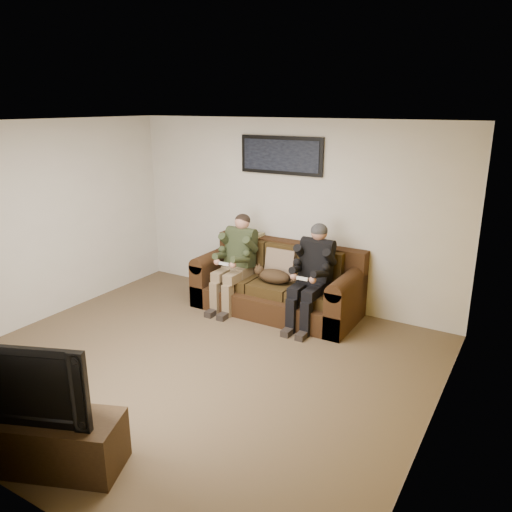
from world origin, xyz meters
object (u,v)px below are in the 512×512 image
Objects in this scene: framed_poster at (281,155)px; tv_stand at (34,440)px; person_left at (236,256)px; television at (25,378)px; sofa at (279,286)px; person_right at (313,270)px; cat at (273,276)px.

tv_stand is (0.01, -4.17, -1.88)m from framed_poster.
person_left is 1.15× the size of television.
tv_stand is at bearing -89.86° from framed_poster.
person_left is 3.61m from television.
television is at bearing -83.74° from person_left.
person_left is 1.53m from framed_poster.
person_left is 1.05× the size of framed_poster.
person_left reaches higher than sofa.
person_left is at bearing -123.72° from framed_poster.
person_right is at bearing -36.25° from framed_poster.
television reaches higher than cat.
cat is (-0.58, 0.01, -0.19)m from person_right.
person_left is 0.61m from cat.
framed_poster reaches higher than cat.
person_right is (1.17, 0.00, 0.00)m from person_left.
framed_poster is at bearing 143.75° from person_right.
person_right reaches higher than television.
sofa is 1.60× the size of tv_stand.
person_right is at bearing -17.98° from sofa.
sofa is at bearing 65.33° from tv_stand.
framed_poster reaches higher than sofa.
person_right is 0.61m from cat.
television is at bearing -93.04° from cat.
sofa is at bearing 65.33° from television.
person_right is (0.58, -0.19, 0.39)m from sofa.
television reaches higher than sofa.
cat is 3.62m from tv_stand.
cat is 0.46× the size of tv_stand.
sofa is 0.73m from person_left.
person_left is 1.17m from person_right.
person_left is at bearing 74.46° from tv_stand.
framed_poster is 1.10× the size of television.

